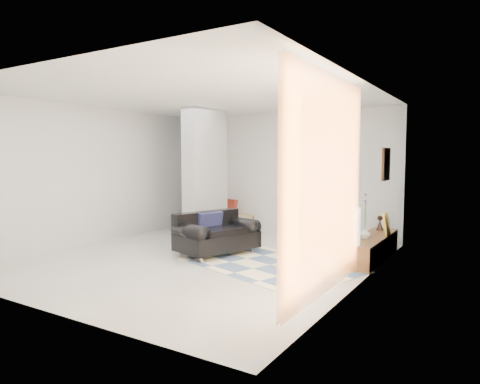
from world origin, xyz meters
The scene contains 17 objects.
floor centered at (0.00, 0.00, 0.00)m, with size 6.00×6.00×0.00m, color beige.
ceiling centered at (0.00, 0.00, 2.80)m, with size 6.00×6.00×0.00m, color white.
wall_back centered at (0.00, 3.00, 1.40)m, with size 6.00×6.00×0.00m, color silver.
wall_front centered at (0.00, -3.00, 1.40)m, with size 6.00×6.00×0.00m, color silver.
wall_left centered at (-2.75, 0.00, 1.40)m, with size 6.00×6.00×0.00m, color silver.
wall_right centered at (2.75, 0.00, 1.40)m, with size 6.00×6.00×0.00m, color silver.
partition_column centered at (-1.10, 1.60, 1.40)m, with size 0.35×1.20×2.80m, color #9EA3A5.
hallway_door centered at (-2.10, 2.96, 1.02)m, with size 0.85×0.06×2.04m, color silver.
curtain centered at (2.67, -1.15, 1.45)m, with size 2.55×2.55×0.00m, color #F48F40.
wall_art centered at (2.72, 1.50, 1.65)m, with size 0.04×0.45×0.55m, color #38200F.
media_console centered at (2.52, 1.51, 0.20)m, with size 0.45×2.03×0.80m.
loveseat centered at (-0.05, 0.44, 0.36)m, with size 1.24×1.64×0.76m.
daybed centered at (-1.42, 2.64, 0.42)m, with size 1.80×1.17×0.77m.
area_rug centered at (1.21, 0.20, 0.01)m, with size 2.73×1.82×0.01m, color #F2E9B9.
cylinder_lamp centered at (2.50, 0.62, 0.70)m, with size 0.11×0.11×0.59m, color white.
bronze_figurine centered at (2.47, 2.25, 0.53)m, with size 0.13×0.13×0.27m, color #332217, non-canonical shape.
vase centered at (2.47, 1.21, 0.50)m, with size 0.19×0.19×0.19m, color white.
Camera 1 is at (4.38, -5.91, 1.76)m, focal length 32.00 mm.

